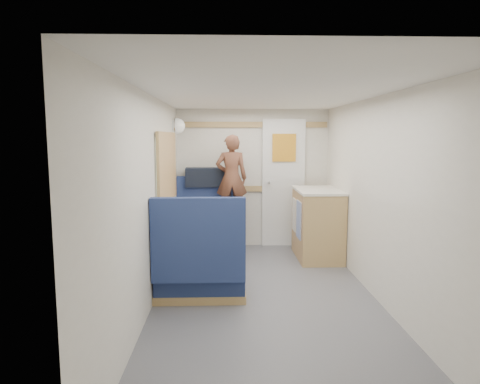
{
  "coord_description": "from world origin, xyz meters",
  "views": [
    {
      "loc": [
        -0.39,
        -3.98,
        1.61
      ],
      "look_at": [
        -0.23,
        0.9,
        0.97
      ],
      "focal_mm": 32.0,
      "sensor_mm": 36.0,
      "label": 1
    }
  ],
  "objects_px": {
    "dinette_table": "(204,225)",
    "pepper_grinder": "(214,206)",
    "bench_far": "(208,231)",
    "tumbler_mid": "(192,205)",
    "salt_grinder": "(200,206)",
    "duffel_bag": "(205,177)",
    "bread_loaf": "(223,203)",
    "galley_counter": "(317,223)",
    "beer_glass": "(220,207)",
    "dome_light": "(178,126)",
    "tumbler_right": "(214,207)",
    "wine_glass": "(196,204)",
    "cheese_block": "(201,211)",
    "orange_fruit": "(221,211)",
    "tray": "(206,217)",
    "person": "(231,178)",
    "tumbler_left": "(195,210)",
    "bench_near": "(200,269)"
  },
  "relations": [
    {
      "from": "orange_fruit",
      "to": "tumbler_right",
      "type": "height_order",
      "value": "tumbler_right"
    },
    {
      "from": "salt_grinder",
      "to": "bread_loaf",
      "type": "bearing_deg",
      "value": 41.22
    },
    {
      "from": "dinette_table",
      "to": "wine_glass",
      "type": "height_order",
      "value": "wine_glass"
    },
    {
      "from": "beer_glass",
      "to": "tumbler_mid",
      "type": "bearing_deg",
      "value": 160.13
    },
    {
      "from": "dinette_table",
      "to": "tray",
      "type": "relative_size",
      "value": 2.65
    },
    {
      "from": "bench_near",
      "to": "tray",
      "type": "height_order",
      "value": "bench_near"
    },
    {
      "from": "dinette_table",
      "to": "pepper_grinder",
      "type": "distance_m",
      "value": 0.26
    },
    {
      "from": "person",
      "to": "wine_glass",
      "type": "relative_size",
      "value": 7.06
    },
    {
      "from": "bench_far",
      "to": "salt_grinder",
      "type": "distance_m",
      "value": 0.88
    },
    {
      "from": "orange_fruit",
      "to": "cheese_block",
      "type": "distance_m",
      "value": 0.26
    },
    {
      "from": "galley_counter",
      "to": "person",
      "type": "relative_size",
      "value": 0.78
    },
    {
      "from": "tumbler_mid",
      "to": "beer_glass",
      "type": "height_order",
      "value": "tumbler_mid"
    },
    {
      "from": "dinette_table",
      "to": "duffel_bag",
      "type": "distance_m",
      "value": 1.21
    },
    {
      "from": "dome_light",
      "to": "salt_grinder",
      "type": "bearing_deg",
      "value": -65.22
    },
    {
      "from": "dome_light",
      "to": "orange_fruit",
      "type": "xyz_separation_m",
      "value": [
        0.59,
        -1.08,
        -0.97
      ]
    },
    {
      "from": "dome_light",
      "to": "galley_counter",
      "type": "distance_m",
      "value": 2.28
    },
    {
      "from": "tumbler_mid",
      "to": "cheese_block",
      "type": "bearing_deg",
      "value": -68.59
    },
    {
      "from": "dinette_table",
      "to": "bread_loaf",
      "type": "height_order",
      "value": "bread_loaf"
    },
    {
      "from": "beer_glass",
      "to": "salt_grinder",
      "type": "bearing_deg",
      "value": 169.98
    },
    {
      "from": "dome_light",
      "to": "bread_loaf",
      "type": "height_order",
      "value": "dome_light"
    },
    {
      "from": "dome_light",
      "to": "galley_counter",
      "type": "height_order",
      "value": "dome_light"
    },
    {
      "from": "galley_counter",
      "to": "cheese_block",
      "type": "xyz_separation_m",
      "value": [
        -1.5,
        -0.68,
        0.29
      ]
    },
    {
      "from": "cheese_block",
      "to": "pepper_grinder",
      "type": "distance_m",
      "value": 0.29
    },
    {
      "from": "bench_far",
      "to": "bread_loaf",
      "type": "distance_m",
      "value": 0.72
    },
    {
      "from": "person",
      "to": "tumbler_mid",
      "type": "bearing_deg",
      "value": 52.47
    },
    {
      "from": "bench_far",
      "to": "cheese_block",
      "type": "bearing_deg",
      "value": -91.79
    },
    {
      "from": "dome_light",
      "to": "tumbler_left",
      "type": "xyz_separation_m",
      "value": [
        0.29,
        -1.03,
        -0.97
      ]
    },
    {
      "from": "dome_light",
      "to": "tumbler_mid",
      "type": "height_order",
      "value": "dome_light"
    },
    {
      "from": "bench_near",
      "to": "bread_loaf",
      "type": "distance_m",
      "value": 1.35
    },
    {
      "from": "pepper_grinder",
      "to": "bread_loaf",
      "type": "height_order",
      "value": "bread_loaf"
    },
    {
      "from": "bench_far",
      "to": "galley_counter",
      "type": "xyz_separation_m",
      "value": [
        1.47,
        -0.31,
        0.17
      ]
    },
    {
      "from": "bench_far",
      "to": "wine_glass",
      "type": "distance_m",
      "value": 1.13
    },
    {
      "from": "bench_near",
      "to": "person",
      "type": "relative_size",
      "value": 0.89
    },
    {
      "from": "cheese_block",
      "to": "tumbler_mid",
      "type": "bearing_deg",
      "value": 111.41
    },
    {
      "from": "dome_light",
      "to": "tumbler_left",
      "type": "distance_m",
      "value": 1.45
    },
    {
      "from": "duffel_bag",
      "to": "pepper_grinder",
      "type": "xyz_separation_m",
      "value": [
        0.14,
        -0.99,
        -0.26
      ]
    },
    {
      "from": "wine_glass",
      "to": "beer_glass",
      "type": "relative_size",
      "value": 1.85
    },
    {
      "from": "dinette_table",
      "to": "bench_near",
      "type": "relative_size",
      "value": 0.88
    },
    {
      "from": "tumbler_mid",
      "to": "beer_glass",
      "type": "distance_m",
      "value": 0.38
    },
    {
      "from": "bench_near",
      "to": "beer_glass",
      "type": "distance_m",
      "value": 1.07
    },
    {
      "from": "tumbler_right",
      "to": "dinette_table",
      "type": "bearing_deg",
      "value": -162.17
    },
    {
      "from": "tumbler_left",
      "to": "pepper_grinder",
      "type": "bearing_deg",
      "value": 56.78
    },
    {
      "from": "dinette_table",
      "to": "galley_counter",
      "type": "distance_m",
      "value": 1.57
    },
    {
      "from": "tray",
      "to": "cheese_block",
      "type": "bearing_deg",
      "value": 109.84
    },
    {
      "from": "tumbler_right",
      "to": "salt_grinder",
      "type": "bearing_deg",
      "value": 151.06
    },
    {
      "from": "bench_far",
      "to": "tumbler_mid",
      "type": "distance_m",
      "value": 0.83
    },
    {
      "from": "tray",
      "to": "bench_far",
      "type": "bearing_deg",
      "value": 92.01
    },
    {
      "from": "bench_far",
      "to": "bread_loaf",
      "type": "bearing_deg",
      "value": -65.31
    },
    {
      "from": "pepper_grinder",
      "to": "wine_glass",
      "type": "bearing_deg",
      "value": -127.26
    },
    {
      "from": "dinette_table",
      "to": "tumbler_right",
      "type": "distance_m",
      "value": 0.24
    }
  ]
}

